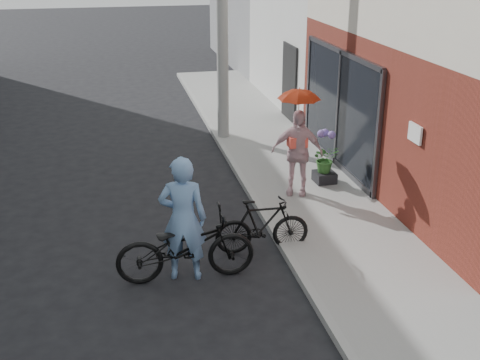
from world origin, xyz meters
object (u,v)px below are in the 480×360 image
object	(u,v)px
officer	(183,219)
bike_right	(262,225)
kimono_woman	(297,152)
planter	(324,177)
bike_left	(185,247)

from	to	relation	value
officer	bike_right	world-z (taller)	officer
kimono_woman	planter	size ratio (longest dim) A/B	4.10
officer	planter	world-z (taller)	officer
bike_right	planter	bearing A→B (deg)	-37.19
officer	bike_left	bearing A→B (deg)	113.74
officer	planter	size ratio (longest dim) A/B	4.70
officer	bike_left	distance (m)	0.43
bike_right	planter	xyz separation A→B (m)	(1.93, 2.37, -0.23)
bike_right	officer	bearing A→B (deg)	113.45
officer	bike_left	world-z (taller)	officer
bike_left	planter	xyz separation A→B (m)	(3.25, 2.96, -0.31)
bike_right	kimono_woman	size ratio (longest dim) A/B	0.92
kimono_woman	planter	distance (m)	1.13
officer	kimono_woman	world-z (taller)	officer
officer	bike_right	xyz separation A→B (m)	(1.34, 0.53, -0.50)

